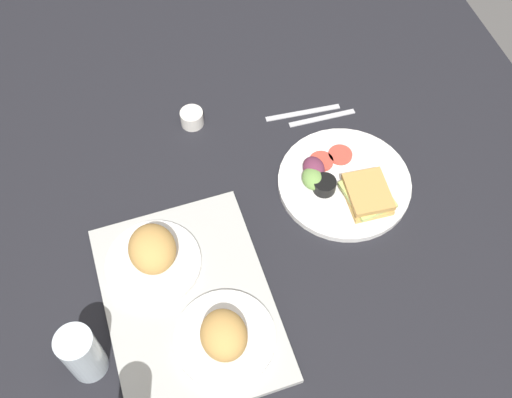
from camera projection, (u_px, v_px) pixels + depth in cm
name	position (u px, v px, depth cm)	size (l,w,h in cm)	color
ground_plane	(271.00, 216.00, 137.95)	(190.00, 150.00, 3.00)	black
serving_tray	(189.00, 302.00, 124.32)	(45.00, 33.00, 1.60)	#B2B2AD
bread_plate_near	(224.00, 336.00, 116.52)	(19.89, 19.89, 8.46)	white
bread_plate_far	(153.00, 255.00, 125.40)	(19.99, 19.99, 9.08)	white
plate_with_salad	(344.00, 183.00, 138.94)	(30.56, 30.56, 5.40)	white
drinking_glass	(82.00, 354.00, 112.28)	(7.11, 7.11, 13.98)	silver
espresso_cup	(192.00, 118.00, 148.73)	(5.60, 5.60, 4.00)	silver
fork	(322.00, 118.00, 151.03)	(17.00, 1.40, 0.50)	#B7B7BC
knife	(303.00, 112.00, 151.94)	(19.00, 1.40, 0.50)	#B7B7BC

